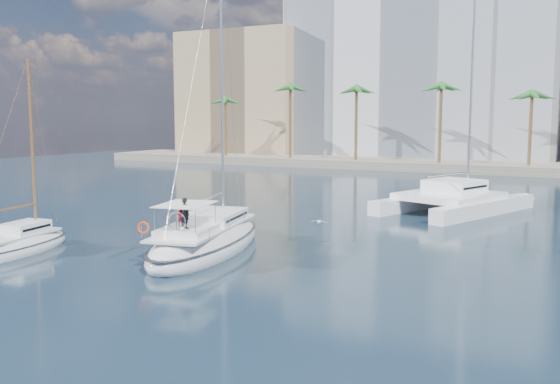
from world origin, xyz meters
The scene contains 10 objects.
ground centered at (0.00, 0.00, 0.00)m, with size 160.00×160.00×0.00m, color black.
quay centered at (0.00, 61.00, 0.60)m, with size 120.00×14.00×1.20m, color gray.
building_modern centered at (-12.00, 73.00, 14.00)m, with size 42.00×16.00×28.00m, color silver.
building_tan_left centered at (-42.00, 69.00, 11.00)m, with size 22.00×14.00×22.00m, color tan.
palm_left centered at (-34.00, 57.00, 10.28)m, with size 3.60×3.60×12.30m.
palm_centre centered at (0.00, 57.00, 10.28)m, with size 3.60×3.60×12.30m.
main_sloop centered at (-4.66, 0.28, 0.56)m, with size 6.72×13.39×19.02m.
small_sloop centered at (-13.51, -4.99, 0.41)m, with size 3.60×8.09×11.23m.
catamaran centered at (4.36, 21.10, 1.17)m, with size 10.68×14.64×19.07m.
seagull centered at (-0.33, 5.91, 1.13)m, with size 1.10×0.47×0.20m.
Camera 1 is at (14.53, -28.00, 7.41)m, focal length 40.00 mm.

